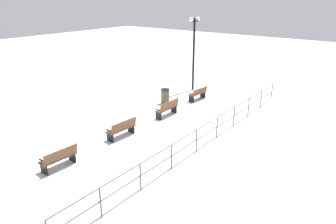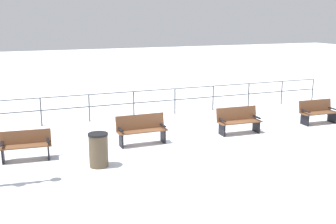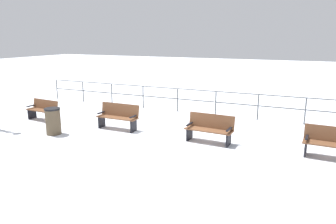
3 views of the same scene
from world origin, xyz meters
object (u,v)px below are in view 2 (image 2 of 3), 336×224
at_px(trash_bin, 99,150).
at_px(bench_nearest, 26,145).
at_px(bench_second, 142,129).
at_px(bench_fourth, 318,112).
at_px(bench_third, 238,120).

bearing_deg(trash_bin, bench_nearest, -125.71).
bearing_deg(bench_second, bench_nearest, -86.40).
relative_size(bench_nearest, bench_second, 0.91).
bearing_deg(trash_bin, bench_second, 130.99).
bearing_deg(bench_fourth, bench_second, -87.45).
distance_m(bench_nearest, bench_fourth, 10.67).
distance_m(bench_nearest, trash_bin, 2.24).
bearing_deg(bench_third, bench_nearest, -85.98).
xyz_separation_m(bench_nearest, bench_third, (-0.16, 7.11, 0.02)).
relative_size(bench_third, trash_bin, 1.67).
relative_size(bench_nearest, trash_bin, 1.56).
bearing_deg(trash_bin, bench_third, 105.45).
height_order(bench_second, bench_fourth, bench_second).
bearing_deg(bench_fourth, bench_nearest, -86.45).
relative_size(bench_nearest, bench_fourth, 0.99).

